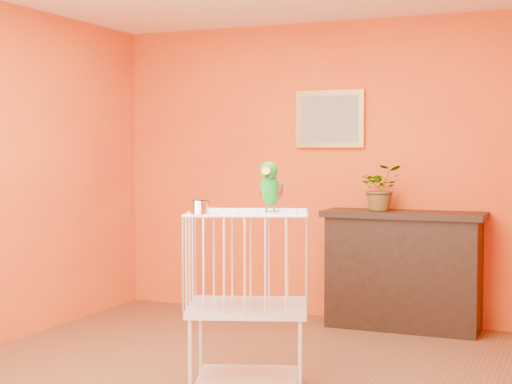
% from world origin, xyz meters
% --- Properties ---
extents(room_shell, '(4.50, 4.50, 4.50)m').
position_xyz_m(room_shell, '(0.00, 0.00, 1.58)').
color(room_shell, '#E25D15').
rests_on(room_shell, ground).
extents(console_cabinet, '(1.31, 0.47, 0.97)m').
position_xyz_m(console_cabinet, '(0.70, 2.02, 0.49)').
color(console_cabinet, black).
rests_on(console_cabinet, ground).
extents(potted_plant, '(0.47, 0.49, 0.30)m').
position_xyz_m(potted_plant, '(0.51, 2.05, 1.12)').
color(potted_plant, '#26722D').
rests_on(potted_plant, console_cabinet).
extents(framed_picture, '(0.62, 0.04, 0.50)m').
position_xyz_m(framed_picture, '(0.00, 2.22, 1.75)').
color(framed_picture, '#A9823C').
rests_on(framed_picture, room_shell).
extents(birdcage, '(0.86, 0.76, 1.10)m').
position_xyz_m(birdcage, '(0.19, -0.02, 0.57)').
color(birdcage, beige).
rests_on(birdcage, ground).
extents(feed_cup, '(0.11, 0.11, 0.08)m').
position_xyz_m(feed_cup, '(0.02, -0.32, 1.15)').
color(feed_cup, silver).
rests_on(feed_cup, birdcage).
extents(parrot, '(0.16, 0.28, 0.31)m').
position_xyz_m(parrot, '(0.32, 0.03, 1.26)').
color(parrot, '#59544C').
rests_on(parrot, birdcage).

